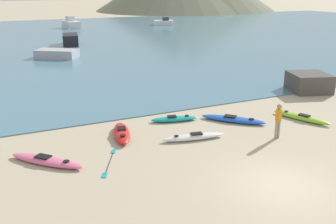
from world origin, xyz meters
The scene contains 15 objects.
ground_plane centered at (0.00, 0.00, 0.00)m, with size 400.00×400.00×0.00m, color tan.
bay_water centered at (0.00, 44.72, 0.03)m, with size 160.00×70.00×0.06m, color teal.
kayak_on_sand_0 centered at (-7.59, 5.73, 0.14)m, with size 2.96×3.11×0.32m.
kayak_on_sand_1 centered at (2.52, 6.78, 0.14)m, with size 3.01×3.13×0.33m.
kayak_on_sand_2 centered at (-3.73, 7.33, 0.18)m, with size 1.51×3.03×0.40m.
kayak_on_sand_3 centered at (-0.36, 8.26, 0.14)m, with size 2.69×1.23×0.32m.
kayak_on_sand_4 centered at (6.09, 5.39, 0.15)m, with size 1.70×3.38×0.34m.
kayak_on_sand_5 centered at (-0.74, 5.43, 0.14)m, with size 3.18×1.13×0.32m.
person_near_foreground centered at (3.04, 3.84, 0.99)m, with size 0.35×0.29×1.73m.
moored_boat_0 centered at (5.45, 60.32, 0.75)m, with size 2.59×4.18×1.97m.
moored_boat_1 centered at (22.29, 58.04, 0.56)m, with size 3.92×2.92×1.43m.
moored_boat_2 centered at (0.84, 39.63, 0.71)m, with size 2.59×4.33×1.30m.
moored_boat_3 centered at (-2.45, 30.97, 0.48)m, with size 4.56×4.07×0.84m.
loose_paddle centered at (-5.20, 4.68, 0.01)m, with size 1.41×2.56×0.03m.
shoreline_rock centered at (11.02, 9.92, 0.64)m, with size 2.57×2.54×1.28m, color #4C4742.
Camera 1 is at (-9.50, -9.99, 7.12)m, focal length 42.00 mm.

